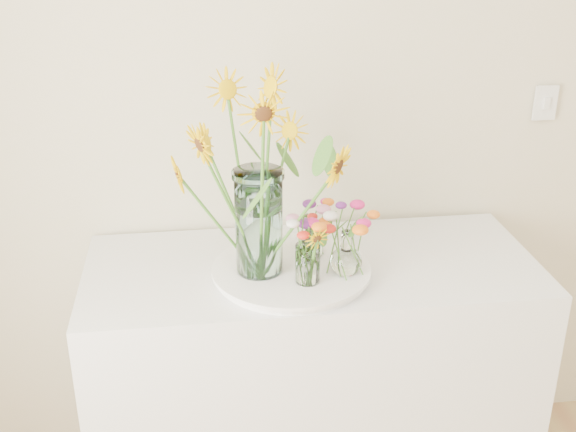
{
  "coord_description": "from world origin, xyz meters",
  "views": [
    {
      "loc": [
        -0.81,
        -0.02,
        1.94
      ],
      "look_at": [
        -0.55,
        1.85,
        1.1
      ],
      "focal_mm": 45.0,
      "sensor_mm": 36.0,
      "label": 1
    }
  ],
  "objects_px": {
    "tray": "(291,273)",
    "small_vase_a": "(308,264)",
    "counter": "(310,383)",
    "small_vase_c": "(314,241)",
    "mason_jar": "(259,222)",
    "small_vase_b": "(346,253)"
  },
  "relations": [
    {
      "from": "tray",
      "to": "small_vase_a",
      "type": "relative_size",
      "value": 3.73
    },
    {
      "from": "tray",
      "to": "small_vase_a",
      "type": "xyz_separation_m",
      "value": [
        0.03,
        -0.09,
        0.07
      ]
    },
    {
      "from": "small_vase_a",
      "to": "tray",
      "type": "bearing_deg",
      "value": 110.21
    },
    {
      "from": "counter",
      "to": "small_vase_c",
      "type": "height_order",
      "value": "small_vase_c"
    },
    {
      "from": "mason_jar",
      "to": "counter",
      "type": "bearing_deg",
      "value": 23.59
    },
    {
      "from": "mason_jar",
      "to": "small_vase_a",
      "type": "xyz_separation_m",
      "value": [
        0.13,
        -0.09,
        -0.1
      ]
    },
    {
      "from": "tray",
      "to": "small_vase_c",
      "type": "xyz_separation_m",
      "value": [
        0.08,
        0.08,
        0.06
      ]
    },
    {
      "from": "counter",
      "to": "small_vase_b",
      "type": "bearing_deg",
      "value": -56.22
    },
    {
      "from": "tray",
      "to": "small_vase_a",
      "type": "bearing_deg",
      "value": -69.79
    },
    {
      "from": "mason_jar",
      "to": "small_vase_a",
      "type": "distance_m",
      "value": 0.18
    },
    {
      "from": "small_vase_b",
      "to": "small_vase_a",
      "type": "bearing_deg",
      "value": -160.69
    },
    {
      "from": "mason_jar",
      "to": "small_vase_b",
      "type": "xyz_separation_m",
      "value": [
        0.25,
        -0.04,
        -0.09
      ]
    },
    {
      "from": "small_vase_a",
      "to": "small_vase_c",
      "type": "height_order",
      "value": "small_vase_a"
    },
    {
      "from": "small_vase_a",
      "to": "small_vase_b",
      "type": "relative_size",
      "value": 0.89
    },
    {
      "from": "small_vase_b",
      "to": "small_vase_c",
      "type": "xyz_separation_m",
      "value": [
        -0.07,
        0.12,
        -0.02
      ]
    },
    {
      "from": "mason_jar",
      "to": "small_vase_c",
      "type": "bearing_deg",
      "value": 24.39
    },
    {
      "from": "counter",
      "to": "mason_jar",
      "type": "bearing_deg",
      "value": -156.41
    },
    {
      "from": "counter",
      "to": "small_vase_a",
      "type": "xyz_separation_m",
      "value": [
        -0.04,
        -0.16,
        0.54
      ]
    },
    {
      "from": "small_vase_a",
      "to": "small_vase_b",
      "type": "distance_m",
      "value": 0.13
    },
    {
      "from": "small_vase_c",
      "to": "tray",
      "type": "bearing_deg",
      "value": -137.08
    },
    {
      "from": "small_vase_a",
      "to": "counter",
      "type": "bearing_deg",
      "value": 75.51
    },
    {
      "from": "counter",
      "to": "small_vase_c",
      "type": "relative_size",
      "value": 14.23
    }
  ]
}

